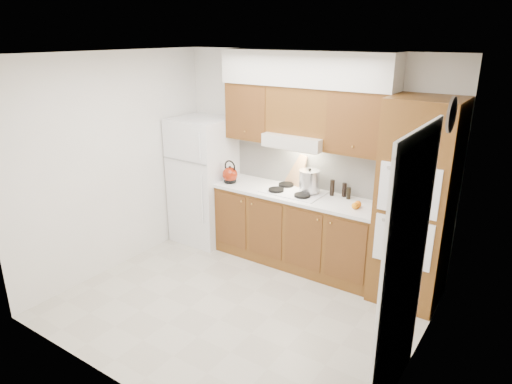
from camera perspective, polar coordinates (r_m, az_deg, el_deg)
floor at (r=5.08m, az=-2.24°, el=-13.91°), size 3.60×3.60×0.00m
ceiling at (r=4.26m, az=-2.71°, el=16.82°), size 3.60×3.60×0.00m
wall_back at (r=5.73m, az=6.50°, el=4.16°), size 3.60×0.02×2.60m
wall_left at (r=5.72m, az=-17.16°, el=3.39°), size 0.02×3.00×2.60m
wall_right at (r=3.80m, az=20.09°, el=-4.95°), size 0.02×3.00×2.60m
fridge at (r=6.32m, az=-6.53°, el=1.46°), size 0.75×0.72×1.72m
base_cabinets at (r=5.75m, az=5.00°, el=-4.72°), size 2.11×0.60×0.90m
countertop at (r=5.57m, az=5.09°, el=-0.33°), size 2.13×0.62×0.04m
backsplash at (r=5.72m, az=6.62°, el=3.32°), size 2.11×0.03×0.56m
oven_cabinet at (r=5.01m, az=19.33°, el=-1.47°), size 0.70×0.65×2.20m
upper_cab_left at (r=5.83m, az=-0.38°, el=10.09°), size 0.63×0.33×0.70m
upper_cab_right at (r=5.17m, az=12.95°, el=8.42°), size 0.73×0.33×0.70m
range_hood at (r=5.48m, az=5.27°, el=6.48°), size 0.75×0.45×0.15m
upper_cab_over_hood at (r=5.47m, az=5.70°, el=10.17°), size 0.75×0.33×0.55m
soffit at (r=5.38m, az=6.27°, el=15.10°), size 2.13×0.36×0.40m
cooktop at (r=5.60m, az=4.75°, el=0.07°), size 0.74×0.50×0.01m
doorway at (r=3.60m, az=17.99°, el=-10.51°), size 0.02×0.90×2.10m
wall_clock at (r=4.09m, az=23.26°, el=8.85°), size 0.02×0.30×0.30m
kettle at (r=5.90m, az=-3.27°, el=2.18°), size 0.25×0.25×0.20m
cutting_board at (r=5.79m, az=5.00°, el=2.74°), size 0.34×0.22×0.42m
stock_pot at (r=5.51m, az=6.67°, el=1.34°), size 0.29×0.29×0.25m
condiment_a at (r=5.51m, az=9.50°, el=0.53°), size 0.07×0.07×0.19m
condiment_b at (r=5.50m, az=10.97°, el=0.27°), size 0.05×0.05×0.17m
condiment_c at (r=5.43m, az=11.50°, el=-0.15°), size 0.06×0.06×0.14m
orange_near at (r=5.19m, az=12.61°, el=-1.51°), size 0.10×0.10×0.08m
orange_far at (r=5.15m, az=12.26°, el=-1.71°), size 0.07×0.07×0.07m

